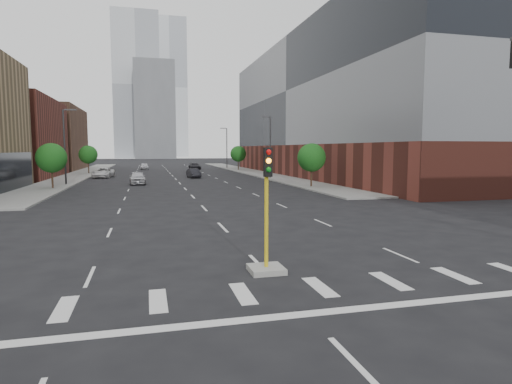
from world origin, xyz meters
name	(u,v)px	position (x,y,z in m)	size (l,w,h in m)	color
sidewalk_left_far	(82,174)	(-15.00, 74.00, 0.07)	(5.00, 92.00, 0.15)	gray
sidewalk_right_far	(250,172)	(15.00, 74.00, 0.07)	(5.00, 92.00, 0.15)	gray
building_left_far_b	(29,139)	(-27.50, 92.00, 6.50)	(20.00, 24.00, 13.00)	brown
building_right_main	(355,109)	(29.50, 60.00, 11.00)	(24.00, 70.00, 22.00)	brown
tower_left	(137,87)	(-8.00, 220.00, 35.00)	(22.00, 22.00, 70.00)	#B2B7BC
tower_right	(169,89)	(10.00, 260.00, 40.00)	(20.00, 20.00, 80.00)	#B2B7BC
tower_mid	(155,111)	(0.00, 200.00, 22.00)	(18.00, 18.00, 44.00)	slate
median_traffic_signal	(267,245)	(0.00, 8.97, 0.97)	(1.20, 1.20, 4.40)	#999993
streetlight_right_a	(270,145)	(13.41, 55.00, 5.01)	(1.60, 0.22, 9.07)	#2D2D30
streetlight_right_b	(226,146)	(13.41, 90.00, 5.01)	(1.60, 0.22, 9.07)	#2D2D30
streetlight_left	(65,144)	(-13.41, 50.00, 5.01)	(1.60, 0.22, 9.07)	#2D2D30
tree_left_near	(51,158)	(-14.00, 45.00, 3.39)	(3.20, 3.20, 4.85)	#382619
tree_left_far	(88,155)	(-14.00, 75.00, 3.39)	(3.20, 3.20, 4.85)	#382619
tree_right_near	(312,158)	(14.00, 40.00, 3.39)	(3.20, 3.20, 4.85)	#382619
tree_right_far	(238,154)	(14.00, 80.00, 3.39)	(3.20, 3.20, 4.85)	#382619
car_near_left	(137,178)	(-5.21, 49.70, 0.81)	(1.91, 4.74, 1.61)	#BCBDC2
car_mid_right	(194,173)	(2.82, 60.06, 0.69)	(1.47, 4.21, 1.39)	black
car_far_left	(103,173)	(-10.50, 63.53, 0.77)	(2.55, 5.53, 1.54)	silver
car_deep_right	(195,166)	(5.94, 87.28, 0.71)	(1.99, 4.91, 1.42)	black
car_distant	(144,166)	(-4.55, 88.89, 0.71)	(1.67, 4.15, 1.41)	silver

